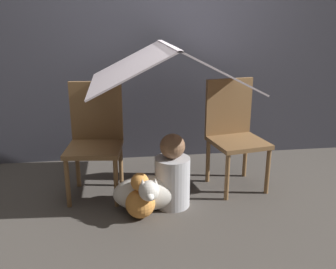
{
  "coord_description": "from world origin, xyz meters",
  "views": [
    {
      "loc": [
        -0.39,
        -2.7,
        1.4
      ],
      "look_at": [
        0.0,
        0.13,
        0.5
      ],
      "focal_mm": 40.0,
      "sensor_mm": 36.0,
      "label": 1
    }
  ],
  "objects_px": {
    "chair_left": "(95,136)",
    "chair_right": "(234,130)",
    "dog": "(147,193)",
    "person_front": "(173,175)"
  },
  "relations": [
    {
      "from": "chair_left",
      "to": "person_front",
      "type": "height_order",
      "value": "chair_left"
    },
    {
      "from": "person_front",
      "to": "dog",
      "type": "distance_m",
      "value": 0.23
    },
    {
      "from": "person_front",
      "to": "dog",
      "type": "xyz_separation_m",
      "value": [
        -0.2,
        -0.06,
        -0.1
      ]
    },
    {
      "from": "chair_right",
      "to": "chair_left",
      "type": "bearing_deg",
      "value": 169.47
    },
    {
      "from": "chair_left",
      "to": "dog",
      "type": "bearing_deg",
      "value": -38.67
    },
    {
      "from": "person_front",
      "to": "chair_right",
      "type": "bearing_deg",
      "value": 29.61
    },
    {
      "from": "chair_left",
      "to": "chair_right",
      "type": "distance_m",
      "value": 1.15
    },
    {
      "from": "chair_left",
      "to": "chair_right",
      "type": "height_order",
      "value": "same"
    },
    {
      "from": "person_front",
      "to": "dog",
      "type": "bearing_deg",
      "value": -164.08
    },
    {
      "from": "chair_left",
      "to": "dog",
      "type": "height_order",
      "value": "chair_left"
    }
  ]
}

